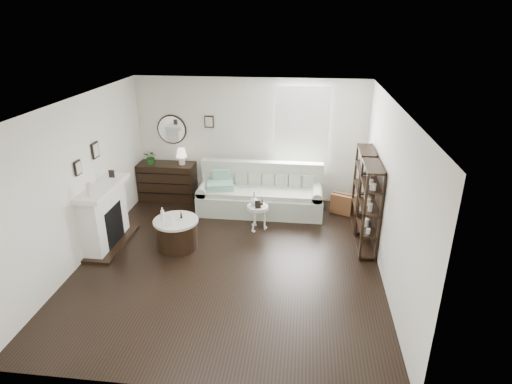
# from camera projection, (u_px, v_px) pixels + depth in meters

# --- Properties ---
(room) EXTENTS (5.50, 5.50, 5.50)m
(room) POSITION_uv_depth(u_px,v_px,m) (284.00, 131.00, 9.11)
(room) COLOR black
(room) RESTS_ON ground
(fireplace) EXTENTS (0.50, 1.40, 1.84)m
(fireplace) POSITION_uv_depth(u_px,v_px,m) (105.00, 218.00, 7.65)
(fireplace) COLOR white
(fireplace) RESTS_ON ground
(shelf_unit_far) EXTENTS (0.30, 0.80, 1.60)m
(shelf_unit_far) POSITION_uv_depth(u_px,v_px,m) (363.00, 189.00, 8.20)
(shelf_unit_far) COLOR black
(shelf_unit_far) RESTS_ON ground
(shelf_unit_near) EXTENTS (0.30, 0.80, 1.60)m
(shelf_unit_near) POSITION_uv_depth(u_px,v_px,m) (369.00, 209.00, 7.37)
(shelf_unit_near) COLOR black
(shelf_unit_near) RESTS_ON ground
(sofa) EXTENTS (2.60, 0.90, 1.01)m
(sofa) POSITION_uv_depth(u_px,v_px,m) (261.00, 196.00, 9.08)
(sofa) COLOR beige
(sofa) RESTS_ON ground
(quilt) EXTENTS (0.64, 0.57, 0.14)m
(quilt) POSITION_uv_depth(u_px,v_px,m) (220.00, 185.00, 8.95)
(quilt) COLOR teal
(quilt) RESTS_ON sofa
(suitcase) EXTENTS (0.67, 0.45, 0.43)m
(suitcase) POSITION_uv_depth(u_px,v_px,m) (346.00, 205.00, 8.96)
(suitcase) COLOR olive
(suitcase) RESTS_ON ground
(dresser) EXTENTS (1.25, 0.54, 0.84)m
(dresser) POSITION_uv_depth(u_px,v_px,m) (168.00, 181.00, 9.64)
(dresser) COLOR black
(dresser) RESTS_ON ground
(table_lamp) EXTENTS (0.26, 0.26, 0.37)m
(table_lamp) POSITION_uv_depth(u_px,v_px,m) (182.00, 156.00, 9.36)
(table_lamp) COLOR beige
(table_lamp) RESTS_ON dresser
(potted_plant) EXTENTS (0.34, 0.31, 0.32)m
(potted_plant) POSITION_uv_depth(u_px,v_px,m) (151.00, 157.00, 9.40)
(potted_plant) COLOR #1B4F16
(potted_plant) RESTS_ON dresser
(drum_table) EXTENTS (0.79, 0.79, 0.55)m
(drum_table) POSITION_uv_depth(u_px,v_px,m) (177.00, 233.00, 7.65)
(drum_table) COLOR black
(drum_table) RESTS_ON ground
(pedestal_table) EXTENTS (0.42, 0.42, 0.50)m
(pedestal_table) POSITION_uv_depth(u_px,v_px,m) (258.00, 208.00, 8.22)
(pedestal_table) COLOR white
(pedestal_table) RESTS_ON ground
(eiffel_drum) EXTENTS (0.10, 0.10, 0.17)m
(eiffel_drum) POSITION_uv_depth(u_px,v_px,m) (181.00, 214.00, 7.55)
(eiffel_drum) COLOR black
(eiffel_drum) RESTS_ON drum_table
(bottle_drum) EXTENTS (0.06, 0.06, 0.27)m
(bottle_drum) POSITION_uv_depth(u_px,v_px,m) (163.00, 215.00, 7.43)
(bottle_drum) COLOR silver
(bottle_drum) RESTS_ON drum_table
(card_frame_drum) EXTENTS (0.16, 0.09, 0.19)m
(card_frame_drum) POSITION_uv_depth(u_px,v_px,m) (169.00, 220.00, 7.33)
(card_frame_drum) COLOR white
(card_frame_drum) RESTS_ON drum_table
(eiffel_ped) EXTENTS (0.13, 0.13, 0.18)m
(eiffel_ped) POSITION_uv_depth(u_px,v_px,m) (262.00, 201.00, 8.19)
(eiffel_ped) COLOR black
(eiffel_ped) RESTS_ON pedestal_table
(flask_ped) EXTENTS (0.15, 0.15, 0.28)m
(flask_ped) POSITION_uv_depth(u_px,v_px,m) (254.00, 199.00, 8.17)
(flask_ped) COLOR silver
(flask_ped) RESTS_ON pedestal_table
(card_frame_ped) EXTENTS (0.12, 0.08, 0.15)m
(card_frame_ped) POSITION_uv_depth(u_px,v_px,m) (258.00, 205.00, 8.07)
(card_frame_ped) COLOR black
(card_frame_ped) RESTS_ON pedestal_table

